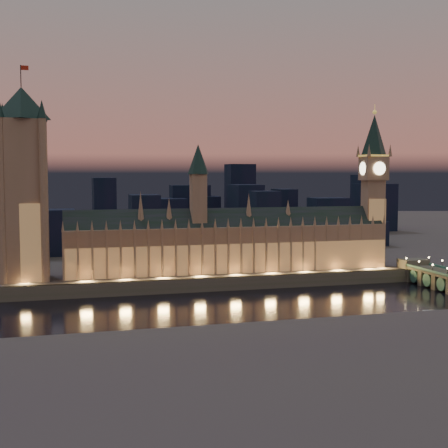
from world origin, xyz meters
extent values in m
plane|color=black|center=(0.00, 0.00, 0.00)|extent=(2000.00, 2000.00, 0.00)
cube|color=#453443|center=(0.00, 520.00, 4.00)|extent=(2000.00, 960.00, 8.00)
cube|color=#4C5340|center=(0.00, 41.00, 4.00)|extent=(2000.00, 2.50, 8.00)
cube|color=#907152|center=(10.75, 62.00, 22.00)|extent=(200.23, 22.48, 28.00)
cube|color=#B7834C|center=(10.75, 51.75, 17.00)|extent=(200.00, 0.50, 18.00)
cube|color=black|center=(10.75, 62.00, 39.00)|extent=(200.19, 18.75, 16.26)
cube|color=#907152|center=(-9.25, 62.00, 52.00)|extent=(9.00, 9.00, 32.00)
cone|color=#18302C|center=(-9.25, 62.00, 77.00)|extent=(13.00, 13.00, 18.00)
cube|color=#907152|center=(-89.25, 51.40, 22.00)|extent=(1.20, 1.20, 28.00)
cone|color=#907152|center=(-89.25, 52.00, 39.00)|extent=(2.00, 2.00, 6.00)
cube|color=#907152|center=(-81.25, 51.40, 22.00)|extent=(1.20, 1.20, 28.00)
cone|color=#907152|center=(-81.25, 52.00, 39.00)|extent=(2.00, 2.00, 6.00)
cube|color=#907152|center=(-73.25, 51.40, 22.00)|extent=(1.20, 1.20, 28.00)
cone|color=#907152|center=(-73.25, 52.00, 39.00)|extent=(2.00, 2.00, 6.00)
cube|color=#907152|center=(-65.25, 51.40, 22.00)|extent=(1.20, 1.20, 28.00)
cone|color=#907152|center=(-65.25, 52.00, 39.00)|extent=(2.00, 2.00, 6.00)
cube|color=#907152|center=(-57.25, 51.40, 22.00)|extent=(1.20, 1.20, 28.00)
cone|color=#907152|center=(-57.25, 52.00, 39.00)|extent=(2.00, 2.00, 6.00)
cube|color=#907152|center=(-49.25, 51.40, 22.00)|extent=(1.20, 1.20, 28.00)
cone|color=#907152|center=(-49.25, 52.00, 39.00)|extent=(2.00, 2.00, 6.00)
cube|color=#907152|center=(-41.25, 51.40, 22.00)|extent=(1.20, 1.20, 28.00)
cone|color=#907152|center=(-41.25, 52.00, 39.00)|extent=(2.00, 2.00, 6.00)
cube|color=#907152|center=(-33.25, 51.40, 22.00)|extent=(1.20, 1.20, 28.00)
cone|color=#907152|center=(-33.25, 52.00, 39.00)|extent=(2.00, 2.00, 6.00)
cube|color=#907152|center=(-25.25, 51.40, 22.00)|extent=(1.20, 1.20, 28.00)
cone|color=#907152|center=(-25.25, 52.00, 39.00)|extent=(2.00, 2.00, 6.00)
cube|color=#907152|center=(-17.25, 51.40, 22.00)|extent=(1.20, 1.20, 28.00)
cone|color=#907152|center=(-17.25, 52.00, 39.00)|extent=(2.00, 2.00, 6.00)
cube|color=#907152|center=(-9.25, 51.40, 22.00)|extent=(1.20, 1.20, 28.00)
cone|color=#907152|center=(-9.25, 52.00, 39.00)|extent=(2.00, 2.00, 6.00)
cube|color=#907152|center=(-1.25, 51.40, 22.00)|extent=(1.20, 1.20, 28.00)
cone|color=#907152|center=(-1.25, 52.00, 39.00)|extent=(2.00, 2.00, 6.00)
cube|color=#907152|center=(6.75, 51.40, 22.00)|extent=(1.20, 1.20, 28.00)
cone|color=#907152|center=(6.75, 52.00, 39.00)|extent=(2.00, 2.00, 6.00)
cube|color=#907152|center=(14.75, 51.40, 22.00)|extent=(1.20, 1.20, 28.00)
cone|color=#907152|center=(14.75, 52.00, 39.00)|extent=(2.00, 2.00, 6.00)
cube|color=#907152|center=(22.75, 51.40, 22.00)|extent=(1.20, 1.20, 28.00)
cone|color=#907152|center=(22.75, 52.00, 39.00)|extent=(2.00, 2.00, 6.00)
cube|color=#907152|center=(30.75, 51.40, 22.00)|extent=(1.20, 1.20, 28.00)
cone|color=#907152|center=(30.75, 52.00, 39.00)|extent=(2.00, 2.00, 6.00)
cube|color=#907152|center=(38.75, 51.40, 22.00)|extent=(1.20, 1.20, 28.00)
cone|color=#907152|center=(38.75, 52.00, 39.00)|extent=(2.00, 2.00, 6.00)
cube|color=#907152|center=(46.75, 51.40, 22.00)|extent=(1.20, 1.20, 28.00)
cone|color=#907152|center=(46.75, 52.00, 39.00)|extent=(2.00, 2.00, 6.00)
cube|color=#907152|center=(54.75, 51.40, 22.00)|extent=(1.20, 1.20, 28.00)
cone|color=#907152|center=(54.75, 52.00, 39.00)|extent=(2.00, 2.00, 6.00)
cube|color=#907152|center=(62.75, 51.40, 22.00)|extent=(1.20, 1.20, 28.00)
cone|color=#907152|center=(62.75, 52.00, 39.00)|extent=(2.00, 2.00, 6.00)
cube|color=#907152|center=(70.75, 51.40, 22.00)|extent=(1.20, 1.20, 28.00)
cone|color=#907152|center=(70.75, 52.00, 39.00)|extent=(2.00, 2.00, 6.00)
cube|color=#907152|center=(78.75, 51.40, 22.00)|extent=(1.20, 1.20, 28.00)
cone|color=#907152|center=(78.75, 52.00, 39.00)|extent=(2.00, 2.00, 6.00)
cube|color=#907152|center=(86.75, 51.40, 22.00)|extent=(1.20, 1.20, 28.00)
cone|color=#907152|center=(86.75, 52.00, 39.00)|extent=(2.00, 2.00, 6.00)
cube|color=#907152|center=(94.75, 51.40, 22.00)|extent=(1.20, 1.20, 28.00)
cone|color=#907152|center=(94.75, 52.00, 39.00)|extent=(2.00, 2.00, 6.00)
cube|color=#907152|center=(102.75, 51.40, 22.00)|extent=(1.20, 1.20, 28.00)
cone|color=#907152|center=(102.75, 52.00, 39.00)|extent=(2.00, 2.00, 6.00)
cube|color=#907152|center=(110.75, 51.40, 22.00)|extent=(1.20, 1.20, 28.00)
cone|color=#907152|center=(110.75, 52.00, 39.00)|extent=(2.00, 2.00, 6.00)
cone|color=#907152|center=(-44.25, 62.00, 49.00)|extent=(4.40, 4.40, 18.00)
cone|color=#907152|center=(-27.25, 62.00, 47.00)|extent=(4.40, 4.40, 14.00)
cone|color=#907152|center=(22.75, 62.00, 48.00)|extent=(4.40, 4.40, 16.00)
cone|color=#907152|center=(48.75, 62.00, 46.00)|extent=(4.40, 4.40, 12.00)
cube|color=#907152|center=(-110.00, 62.00, 53.22)|extent=(25.02, 25.02, 90.44)
cube|color=#B7834C|center=(-110.00, 50.80, 30.00)|extent=(22.00, 0.50, 44.00)
cone|color=#18302C|center=(-110.00, 62.00, 107.44)|extent=(31.68, 31.68, 18.00)
cylinder|color=black|center=(-110.00, 62.00, 122.44)|extent=(0.50, 0.50, 12.00)
cube|color=red|center=(-107.80, 62.00, 126.94)|extent=(4.00, 0.15, 2.50)
cylinder|color=#907152|center=(-121.00, 51.00, 53.22)|extent=(4.40, 4.40, 90.44)
cylinder|color=#907152|center=(-121.00, 73.00, 53.22)|extent=(4.40, 4.40, 90.44)
cone|color=#18302C|center=(-121.00, 73.00, 103.44)|extent=(5.20, 5.20, 10.00)
cylinder|color=#907152|center=(-99.00, 51.00, 53.22)|extent=(4.40, 4.40, 90.44)
cone|color=#18302C|center=(-99.00, 51.00, 103.44)|extent=(5.20, 5.20, 10.00)
cylinder|color=#907152|center=(-99.00, 73.00, 53.22)|extent=(4.40, 4.40, 90.44)
cone|color=#18302C|center=(-99.00, 73.00, 103.44)|extent=(5.20, 5.20, 10.00)
cube|color=#907152|center=(108.00, 62.00, 35.98)|extent=(13.00, 13.00, 55.96)
cube|color=#B7834C|center=(108.00, 55.80, 30.00)|extent=(12.00, 0.50, 44.00)
cube|color=#907152|center=(108.00, 62.00, 71.61)|extent=(15.00, 15.00, 15.31)
cube|color=#F2C64C|center=(108.00, 62.00, 79.87)|extent=(15.75, 15.75, 1.20)
cone|color=#18302C|center=(108.00, 62.00, 93.47)|extent=(18.00, 18.00, 26.00)
sphere|color=#F2C64C|center=(108.00, 62.00, 107.97)|extent=(2.80, 2.80, 2.80)
cylinder|color=#F2C64C|center=(108.00, 62.00, 110.47)|extent=(0.40, 0.40, 5.00)
cylinder|color=#FFF2BF|center=(108.00, 54.25, 71.61)|extent=(8.40, 0.50, 8.40)
cylinder|color=#FFF2BF|center=(108.00, 69.75, 71.61)|extent=(8.40, 0.50, 8.40)
cylinder|color=#FFF2BF|center=(100.25, 62.00, 71.61)|extent=(0.50, 8.40, 8.40)
cylinder|color=#FFF2BF|center=(115.75, 62.00, 71.61)|extent=(0.50, 8.40, 8.40)
cone|color=#907152|center=(100.50, 54.50, 83.27)|extent=(2.60, 2.60, 8.00)
cone|color=#907152|center=(100.50, 69.50, 83.27)|extent=(2.60, 2.60, 8.00)
cone|color=#907152|center=(115.50, 54.50, 83.27)|extent=(2.60, 2.60, 8.00)
cone|color=#907152|center=(115.50, 69.50, 83.27)|extent=(2.60, 2.60, 8.00)
cube|color=#4C5340|center=(128.22, 45.00, 8.75)|extent=(16.89, 12.00, 9.50)
cylinder|color=black|center=(120.17, -2.86, 12.70)|extent=(0.30, 0.30, 4.40)
sphere|color=#FFD88C|center=(120.17, -2.86, 15.00)|extent=(1.00, 1.00, 1.00)
cube|color=#4C5340|center=(128.22, 11.43, 4.35)|extent=(15.20, 4.00, 9.50)
cylinder|color=black|center=(120.17, 11.43, 12.70)|extent=(0.30, 0.30, 4.40)
sphere|color=#FFD88C|center=(120.17, 11.43, 15.00)|extent=(1.00, 1.00, 1.00)
cube|color=#4C5340|center=(128.22, 25.71, 4.35)|extent=(15.20, 4.00, 9.50)
cylinder|color=black|center=(120.17, 25.71, 12.70)|extent=(0.30, 0.30, 4.40)
sphere|color=#FFD88C|center=(120.17, 25.71, 15.00)|extent=(1.00, 1.00, 1.00)
cylinder|color=black|center=(136.26, 25.71, 12.70)|extent=(0.30, 0.30, 4.40)
sphere|color=#FFD88C|center=(136.26, 25.71, 15.00)|extent=(1.00, 1.00, 1.00)
cube|color=#4C5340|center=(128.22, 40.00, 4.35)|extent=(15.20, 4.00, 9.50)
cylinder|color=black|center=(120.17, 40.00, 12.70)|extent=(0.30, 0.30, 4.40)
sphere|color=#FFD88C|center=(120.17, 40.00, 15.00)|extent=(1.00, 1.00, 1.00)
cylinder|color=black|center=(136.26, 40.00, 12.70)|extent=(0.30, 0.30, 4.40)
sphere|color=#FFD88C|center=(136.26, 40.00, 15.00)|extent=(1.00, 1.00, 1.00)
cylinder|color=#2D6557|center=(128.22, 18.57, 4.70)|extent=(14.86, 8.00, 8.00)
cylinder|color=#2D6557|center=(128.22, 32.86, 4.70)|extent=(14.86, 8.00, 8.00)
cube|color=black|center=(33.07, 130.59, 17.38)|extent=(19.03, 19.80, 18.76)
cube|color=black|center=(230.25, 284.12, 32.76)|extent=(42.59, 22.95, 49.53)
cube|color=black|center=(60.38, 142.01, 31.52)|extent=(19.65, 20.18, 47.05)
cube|color=black|center=(50.59, 287.29, 27.05)|extent=(19.44, 30.73, 38.11)
cube|color=black|center=(34.33, 293.60, 32.45)|extent=(37.76, 19.44, 48.90)
cube|color=black|center=(-52.05, 249.55, 36.31)|extent=(18.99, 34.57, 56.62)
cube|color=black|center=(-29.12, 157.00, 30.30)|extent=(21.11, 25.14, 44.59)
cube|color=black|center=(-98.70, 168.67, 24.94)|extent=(38.19, 23.57, 33.87)
cube|color=black|center=(177.51, 282.97, 18.37)|extent=(43.78, 39.06, 20.73)
cube|color=black|center=(-112.03, 315.96, 27.11)|extent=(19.72, 40.72, 38.22)
cube|color=black|center=(3.33, 279.78, 26.37)|extent=(44.53, 36.65, 36.73)
cube|color=black|center=(-19.36, 299.85, 18.02)|extent=(40.45, 27.15, 20.05)
cube|color=black|center=(76.48, 245.55, 33.02)|extent=(24.63, 41.01, 50.04)
cube|color=black|center=(22.36, 174.58, 20.01)|extent=(44.15, 42.43, 24.02)
cube|color=black|center=(134.29, 189.31, 27.69)|extent=(30.39, 22.61, 39.38)
cube|color=black|center=(166.66, 259.49, 25.92)|extent=(28.33, 19.81, 35.84)
cube|color=black|center=(161.64, 170.48, 18.16)|extent=(24.83, 31.49, 20.32)
cube|color=black|center=(135.94, 301.59, 30.08)|extent=(19.19, 29.53, 44.17)
cube|color=black|center=(87.55, 300.00, 42.83)|extent=(26.00, 26.00, 69.66)
cube|color=black|center=(229.56, 300.00, 37.42)|extent=(26.00, 26.00, 58.84)
camera|label=1|loc=(-92.13, -306.42, 68.57)|focal=50.00mm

